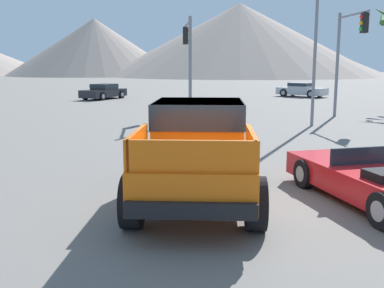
% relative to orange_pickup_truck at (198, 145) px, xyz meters
% --- Properties ---
extents(ground_plane, '(320.00, 320.00, 0.00)m').
position_rel_orange_pickup_truck_xyz_m(ground_plane, '(0.26, -0.24, -1.10)').
color(ground_plane, slate).
extents(orange_pickup_truck, '(2.94, 5.23, 1.96)m').
position_rel_orange_pickup_truck_xyz_m(orange_pickup_truck, '(0.00, 0.00, 0.00)').
color(orange_pickup_truck, orange).
rests_on(orange_pickup_truck, ground_plane).
extents(red_convertible_car, '(2.48, 4.55, 1.03)m').
position_rel_orange_pickup_truck_xyz_m(red_convertible_car, '(3.54, -0.69, -0.68)').
color(red_convertible_car, red).
rests_on(red_convertible_car, ground_plane).
extents(parked_car_silver, '(4.09, 4.21, 1.22)m').
position_rel_orange_pickup_truck_xyz_m(parked_car_silver, '(12.33, 28.99, -0.48)').
color(parked_car_silver, '#B7BABF').
rests_on(parked_car_silver, ground_plane).
extents(parked_car_dark, '(3.64, 4.49, 1.22)m').
position_rel_orange_pickup_truck_xyz_m(parked_car_dark, '(-4.47, 28.02, -0.48)').
color(parked_car_dark, '#232328').
rests_on(parked_car_dark, ground_plane).
extents(traffic_light_main, '(0.38, 3.20, 5.36)m').
position_rel_orange_pickup_truck_xyz_m(traffic_light_main, '(8.95, 12.86, 2.62)').
color(traffic_light_main, slate).
rests_on(traffic_light_main, ground_plane).
extents(traffic_light_crosswalk, '(0.38, 3.09, 5.00)m').
position_rel_orange_pickup_truck_xyz_m(traffic_light_crosswalk, '(1.11, 14.18, 2.38)').
color(traffic_light_crosswalk, slate).
rests_on(traffic_light_crosswalk, ground_plane).
extents(street_lamp_post, '(0.90, 0.24, 8.87)m').
position_rel_orange_pickup_truck_xyz_m(street_lamp_post, '(6.39, 10.56, 4.13)').
color(street_lamp_post, slate).
rests_on(street_lamp_post, ground_plane).
extents(distant_mountain_range, '(158.16, 87.41, 18.07)m').
position_rel_orange_pickup_truck_xyz_m(distant_mountain_range, '(1.34, 115.70, 6.48)').
color(distant_mountain_range, gray).
rests_on(distant_mountain_range, ground_plane).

